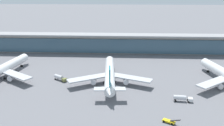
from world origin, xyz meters
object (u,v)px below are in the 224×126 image
airliner_centre_stand (110,74)px  service_truck_mid_apron_white (182,98)px  airliner_left_stand (1,70)px  service_truck_under_wing_olive (60,77)px  service_truck_by_tail_yellow (169,121)px

airliner_centre_stand → service_truck_mid_apron_white: bearing=-31.4°
airliner_left_stand → service_truck_under_wing_olive: airliner_left_stand is taller
airliner_left_stand → service_truck_mid_apron_white: (97.23, -24.61, -3.26)m
service_truck_under_wing_olive → service_truck_by_tail_yellow: size_ratio=1.28×
airliner_centre_stand → service_truck_under_wing_olive: (-28.21, 1.82, -3.26)m
airliner_left_stand → airliner_centre_stand: (62.66, -3.48, 0.00)m
airliner_centre_stand → service_truck_under_wing_olive: 28.46m
service_truck_under_wing_olive → service_truck_by_tail_yellow: (53.80, -41.99, -0.90)m
airliner_left_stand → service_truck_by_tail_yellow: 98.54m
service_truck_under_wing_olive → service_truck_by_tail_yellow: bearing=-38.0°
airliner_left_stand → service_truck_mid_apron_white: bearing=-14.2°
service_truck_by_tail_yellow → airliner_centre_stand: bearing=122.5°
airliner_centre_stand → service_truck_mid_apron_white: size_ratio=6.76×
service_truck_under_wing_olive → airliner_centre_stand: bearing=-3.7°
service_truck_mid_apron_white → airliner_centre_stand: bearing=148.6°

